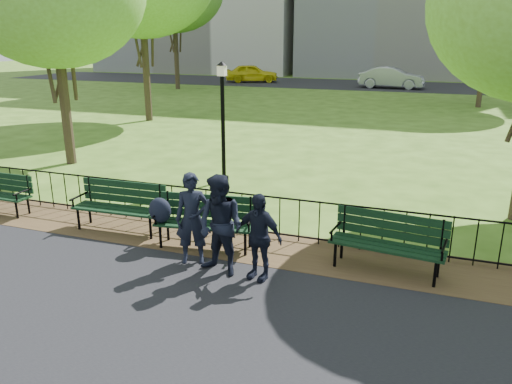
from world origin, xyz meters
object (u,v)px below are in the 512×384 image
(park_bench_left_a, at_px, (121,201))
(taxi, at_px, (252,73))
(person_mid, at_px, (221,226))
(person_right, at_px, (258,236))
(park_bench_main, at_px, (185,213))
(person_left, at_px, (192,219))
(lamppost, at_px, (223,118))
(park_bench_right_a, at_px, (389,237))
(sedan_silver, at_px, (392,78))

(park_bench_left_a, height_order, taxi, taxi)
(person_mid, xyz_separation_m, person_right, (0.65, 0.05, -0.12))
(park_bench_left_a, distance_m, person_mid, 3.04)
(park_bench_main, height_order, person_left, person_left)
(person_left, xyz_separation_m, taxi, (-11.34, 33.76, -0.07))
(person_left, bearing_deg, taxi, 87.15)
(person_right, bearing_deg, park_bench_main, 168.65)
(lamppost, xyz_separation_m, taxi, (-9.79, 28.77, -1.01))
(park_bench_main, xyz_separation_m, person_mid, (1.10, -0.84, 0.20))
(park_bench_right_a, height_order, person_right, person_right)
(lamppost, height_order, person_left, lamppost)
(park_bench_main, bearing_deg, sedan_silver, 80.66)
(taxi, bearing_deg, park_bench_main, 176.11)
(park_bench_main, relative_size, lamppost, 0.63)
(taxi, bearing_deg, park_bench_left_a, 173.59)
(lamppost, xyz_separation_m, sedan_silver, (2.00, 27.56, -0.97))
(park_bench_left_a, xyz_separation_m, lamppost, (0.58, 4.06, 1.15))
(park_bench_main, height_order, lamppost, lamppost)
(park_bench_main, relative_size, sedan_silver, 0.42)
(park_bench_left_a, relative_size, person_mid, 1.14)
(park_bench_main, xyz_separation_m, taxi, (-10.89, 33.17, 0.09))
(park_bench_main, height_order, person_mid, person_mid)
(taxi, bearing_deg, sedan_silver, -117.94)
(person_right, bearing_deg, person_mid, -162.57)
(park_bench_main, xyz_separation_m, sedan_silver, (0.89, 31.95, 0.13))
(person_left, distance_m, taxi, 35.62)
(park_bench_right_a, distance_m, person_right, 2.27)
(park_bench_main, relative_size, person_mid, 1.18)
(park_bench_right_a, bearing_deg, park_bench_left_a, -173.81)
(park_bench_right_a, bearing_deg, sedan_silver, 102.05)
(park_bench_main, distance_m, sedan_silver, 31.97)
(person_right, relative_size, taxi, 0.34)
(park_bench_left_a, height_order, person_right, person_right)
(park_bench_left_a, distance_m, person_left, 2.34)
(person_left, relative_size, person_right, 1.11)
(person_left, xyz_separation_m, person_mid, (0.65, -0.24, 0.04))
(person_mid, distance_m, sedan_silver, 32.79)
(person_mid, bearing_deg, lamppost, 126.89)
(person_mid, height_order, person_right, person_mid)
(lamppost, bearing_deg, park_bench_main, -75.90)
(person_mid, bearing_deg, park_bench_right_a, 36.58)
(person_right, height_order, taxi, taxi)
(park_bench_main, bearing_deg, park_bench_right_a, -3.66)
(lamppost, relative_size, taxi, 0.74)
(park_bench_right_a, relative_size, taxi, 0.45)
(park_bench_right_a, height_order, taxi, taxi)
(park_bench_main, bearing_deg, person_right, -31.76)
(lamppost, relative_size, person_mid, 1.88)
(park_bench_right_a, bearing_deg, person_right, -145.48)
(lamppost, relative_size, person_right, 2.19)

